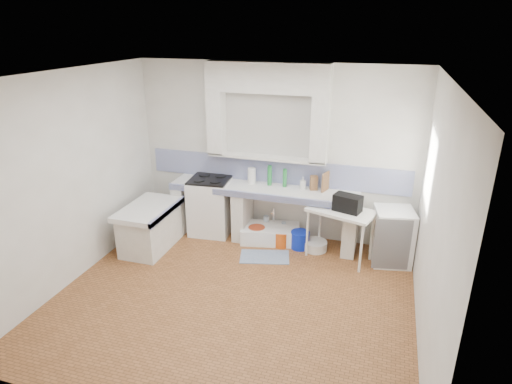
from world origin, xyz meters
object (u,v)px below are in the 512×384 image
(stove, at_px, (211,206))
(fridge, at_px, (392,236))
(side_table, at_px, (339,234))
(sink, at_px, (270,234))

(stove, height_order, fridge, stove)
(stove, xyz_separation_m, side_table, (2.17, -0.26, -0.07))
(sink, xyz_separation_m, fridge, (1.88, -0.11, 0.30))
(sink, xyz_separation_m, side_table, (1.13, -0.23, 0.28))
(stove, xyz_separation_m, fridge, (2.92, -0.14, -0.05))
(sink, bearing_deg, side_table, -23.02)
(stove, bearing_deg, side_table, -11.68)
(sink, relative_size, fridge, 1.13)
(stove, relative_size, side_table, 0.98)
(fridge, bearing_deg, stove, 165.86)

